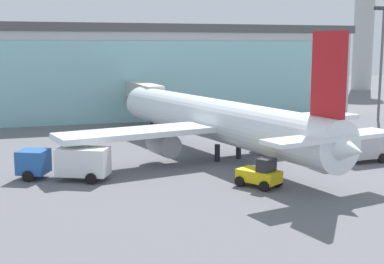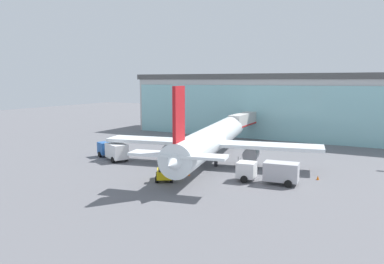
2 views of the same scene
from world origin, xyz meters
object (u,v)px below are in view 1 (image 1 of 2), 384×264
Objects in this scene: jet_bridge at (141,93)px; safety_cone_wingtip at (369,148)px; baggage_cart at (272,148)px; pushback_tug at (260,174)px; safety_cone_nose at (259,172)px; catering_truck at (67,162)px; airplane at (216,120)px; apron_light_mast at (382,52)px; fuel_truck at (354,147)px.

safety_cone_wingtip is at bearing -144.73° from jet_bridge.
baggage_cart is 0.86× the size of pushback_tug.
pushback_tug is at bearing -113.23° from safety_cone_nose.
safety_cone_nose and safety_cone_wingtip have the same top height.
catering_truck is 15.41m from pushback_tug.
airplane is at bearing 171.50° from safety_cone_wingtip.
pushback_tug is at bearing -138.31° from apron_light_mast.
catering_truck is 13.68× the size of safety_cone_wingtip.
fuel_truck is at bearing -98.37° from pushback_tug.
fuel_truck is 13.63× the size of safety_cone_nose.
jet_bridge reaches higher than baggage_cart.
fuel_truck is 10.45m from safety_cone_nose.
catering_truck is 25.69m from fuel_truck.
safety_cone_nose is at bearing -158.76° from safety_cone_wingtip.
baggage_cart is 5.84× the size of safety_cone_nose.
safety_cone_nose is (15.37, -3.20, -1.19)m from catering_truck.
apron_light_mast is at bearing 51.19° from safety_cone_wingtip.
jet_bridge is 29.48m from catering_truck.
pushback_tug is 6.76× the size of safety_cone_nose.
jet_bridge is 0.91× the size of apron_light_mast.
apron_light_mast is 32.01m from baggage_cart.
catering_truck is (-11.99, -26.77, -2.97)m from jet_bridge.
jet_bridge is 34.63m from apron_light_mast.
safety_cone_nose is (3.37, -29.97, -4.16)m from jet_bridge.
baggage_cart is 9.32m from safety_cone_nose.
apron_light_mast is (33.87, -4.99, 5.27)m from jet_bridge.
fuel_truck is at bearing -130.76° from apron_light_mast.
catering_truck is at bearing -154.60° from apron_light_mast.
catering_truck is at bearing 168.23° from safety_cone_nose.
catering_truck is 30.64m from safety_cone_wingtip.
fuel_truck is 6.65m from safety_cone_wingtip.
pushback_tug is 19.14m from safety_cone_wingtip.
catering_truck and fuel_truck have the same top height.
catering_truck is (-14.64, -5.05, -2.08)m from airplane.
apron_light_mast is 0.43× the size of airplane.
fuel_truck is (11.00, -6.74, -2.08)m from airplane.
apron_light_mast is 40.53m from safety_cone_nose.
baggage_cart reaches higher than safety_cone_wingtip.
apron_light_mast reaches higher than safety_cone_nose.
jet_bridge is 4.54× the size of baggage_cart.
apron_light_mast is at bearing -136.99° from fuel_truck.
apron_light_mast is at bearing -73.51° from airplane.
catering_truck reaches higher than pushback_tug.
catering_truck is 2.02× the size of pushback_tug.
safety_cone_nose is at bearing 21.75° from baggage_cart.
baggage_cart is (-5.16, 6.27, -0.97)m from fuel_truck.
airplane reaches higher than fuel_truck.
jet_bridge reaches higher than safety_cone_nose.
jet_bridge is 1.94× the size of fuel_truck.
apron_light_mast reaches higher than airplane.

